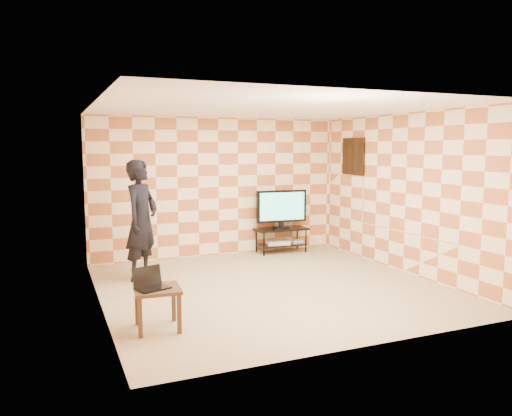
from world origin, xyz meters
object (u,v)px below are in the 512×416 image
at_px(person, 141,220).
at_px(tv_stand, 281,234).
at_px(side_table, 157,295).
at_px(tv, 281,207).

bearing_deg(person, tv_stand, -30.46).
bearing_deg(person, side_table, -145.19).
distance_m(tv, side_table, 4.68).
xyz_separation_m(tv, side_table, (-3.22, -3.36, -0.52)).
xyz_separation_m(tv_stand, tv, (0.00, -0.00, 0.56)).
bearing_deg(person, tv, -30.51).
height_order(tv, side_table, tv).
relative_size(tv_stand, person, 0.55).
xyz_separation_m(tv_stand, side_table, (-3.22, -3.36, 0.04)).
bearing_deg(tv, side_table, -133.73).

